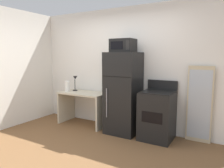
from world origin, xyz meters
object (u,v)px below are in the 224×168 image
microwave (123,46)px  leaning_mirror (199,104)px  refrigerator (123,93)px  desk (84,102)px  oven_range (157,115)px  desk_lamp (75,81)px  paper_towel_roll (67,86)px

microwave → leaning_mirror: (1.42, 0.28, -1.08)m
leaning_mirror → refrigerator: bearing=-169.6°
microwave → desk: bearing=178.0°
oven_range → leaning_mirror: size_ratio=0.79×
desk_lamp → oven_range: desk_lamp is taller
leaning_mirror → paper_towel_roll: bearing=-173.5°
paper_towel_roll → microwave: size_ratio=0.52×
microwave → leaning_mirror: 1.80m
desk → oven_range: size_ratio=1.02×
microwave → refrigerator: bearing=90.3°
desk → refrigerator: bearing=-0.8°
desk → refrigerator: (1.02, -0.01, 0.30)m
desk → desk_lamp: (-0.30, 0.07, 0.47)m
desk → leaning_mirror: leaning_mirror is taller
leaning_mirror → oven_range: bearing=-159.9°
desk_lamp → microwave: microwave is taller
desk_lamp → paper_towel_roll: bearing=-130.6°
oven_range → leaning_mirror: leaning_mirror is taller
refrigerator → leaning_mirror: (1.42, 0.26, -0.12)m
refrigerator → microwave: bearing=-89.7°
desk_lamp → oven_range: bearing=-2.1°
paper_towel_roll → oven_range: (2.17, 0.07, -0.40)m
desk_lamp → microwave: 1.54m
oven_range → desk: bearing=179.7°
desk_lamp → leaning_mirror: leaning_mirror is taller
desk → refrigerator: refrigerator is taller
refrigerator → microwave: (0.00, -0.02, 0.95)m
desk_lamp → paper_towel_roll: size_ratio=1.47×
desk_lamp → leaning_mirror: size_ratio=0.25×
desk → paper_towel_roll: (-0.42, -0.08, 0.35)m
desk → paper_towel_roll: 0.55m
desk → desk_lamp: bearing=167.3°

